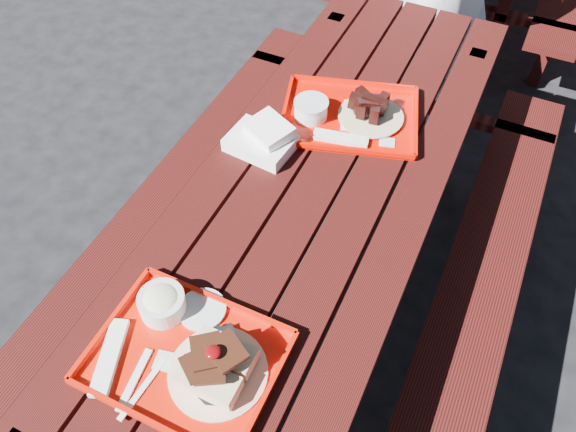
{
  "coord_description": "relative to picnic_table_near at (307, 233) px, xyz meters",
  "views": [
    {
      "loc": [
        0.42,
        -1.05,
        2.05
      ],
      "look_at": [
        0.0,
        -0.15,
        0.82
      ],
      "focal_mm": 35.0,
      "sensor_mm": 36.0,
      "label": 1
    }
  ],
  "objects": [
    {
      "name": "far_tray",
      "position": [
        -0.02,
        0.37,
        0.21
      ],
      "size": [
        0.54,
        0.47,
        0.08
      ],
      "color": "red",
      "rests_on": "picnic_table_near"
    },
    {
      "name": "white_cloth",
      "position": [
        -0.22,
        0.13,
        0.23
      ],
      "size": [
        0.22,
        0.2,
        0.09
      ],
      "color": "white",
      "rests_on": "picnic_table_near"
    },
    {
      "name": "picnic_table_near",
      "position": [
        0.0,
        0.0,
        0.0
      ],
      "size": [
        1.41,
        2.4,
        0.75
      ],
      "color": "#3B0E0B",
      "rests_on": "ground"
    },
    {
      "name": "ground",
      "position": [
        0.0,
        0.0,
        -0.56
      ],
      "size": [
        60.0,
        60.0,
        0.0
      ],
      "primitive_type": "plane",
      "color": "black",
      "rests_on": "ground"
    },
    {
      "name": "near_tray",
      "position": [
        -0.06,
        -0.6,
        0.22
      ],
      "size": [
        0.46,
        0.39,
        0.14
      ],
      "color": "red",
      "rests_on": "picnic_table_near"
    }
  ]
}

